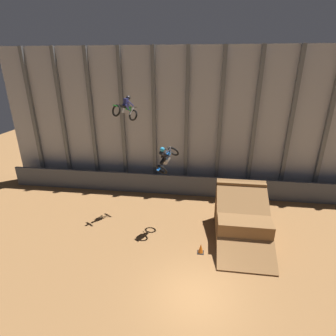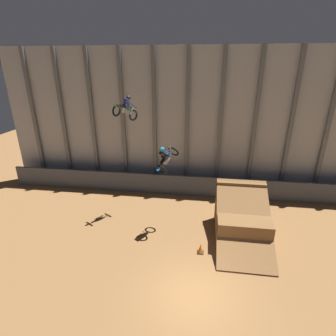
% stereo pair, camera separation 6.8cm
% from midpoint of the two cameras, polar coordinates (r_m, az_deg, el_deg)
% --- Properties ---
extents(ground_plane, '(60.00, 60.00, 0.00)m').
position_cam_midpoint_polar(ground_plane, '(13.24, 5.60, -26.05)').
color(ground_plane, olive).
extents(arena_back_wall, '(32.00, 0.40, 11.05)m').
position_cam_midpoint_polar(arena_back_wall, '(20.57, 7.56, 9.57)').
color(arena_back_wall, '#A3A8B2').
rests_on(arena_back_wall, ground_plane).
extents(lower_barrier, '(31.36, 0.20, 1.63)m').
position_cam_midpoint_polar(lower_barrier, '(20.83, 6.88, -3.97)').
color(lower_barrier, '#474C56').
rests_on(lower_barrier, ground_plane).
extents(dirt_ramp, '(3.04, 5.10, 3.05)m').
position_cam_midpoint_polar(dirt_ramp, '(16.78, 15.51, -10.59)').
color(dirt_ramp, brown).
rests_on(dirt_ramp, ground_plane).
extents(rider_bike_left_air, '(1.51, 1.80, 1.64)m').
position_cam_midpoint_polar(rider_bike_left_air, '(16.72, -9.34, 12.52)').
color(rider_bike_left_air, black).
extents(rider_bike_right_air, '(1.42, 1.81, 1.70)m').
position_cam_midpoint_polar(rider_bike_right_air, '(15.03, -0.51, 2.19)').
color(rider_bike_right_air, black).
extents(traffic_cone_near_ramp, '(0.36, 0.36, 0.58)m').
position_cam_midpoint_polar(traffic_cone_near_ramp, '(15.26, 7.01, -16.99)').
color(traffic_cone_near_ramp, black).
rests_on(traffic_cone_near_ramp, ground_plane).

